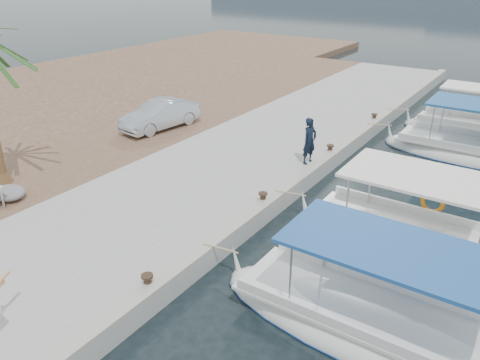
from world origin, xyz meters
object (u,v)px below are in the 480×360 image
Objects in this scene: fishing_caique_c at (406,244)px; fishing_caique_b at (378,331)px; fisherman at (310,141)px; parked_car at (160,115)px; fishing_caique_d at (477,154)px; fishing_caique_e at (478,134)px.

fishing_caique_b is at bearing -82.47° from fishing_caique_c.
fisherman is at bearing 146.66° from fishing_caique_c.
fisherman is 7.27m from parked_car.
fisherman is at bearing -132.92° from fishing_caique_d.
fishing_caique_e reaches higher than parked_car.
fisherman is (-4.96, 6.67, 1.23)m from fishing_caique_b.
fishing_caique_c and fishing_caique_d have the same top height.
fishing_caique_c is 3.84× the size of fisherman.
parked_car is at bearing 166.01° from fishing_caique_c.
fishing_caique_b is 12.00m from fishing_caique_d.
parked_car is at bearing -145.11° from fishing_caique_e.
fisherman is 0.46× the size of parked_car.
parked_car is (-11.81, -8.24, 0.99)m from fishing_caique_e.
fishing_caique_d reaches higher than fisherman.
fishing_caique_c is at bearing 97.53° from fishing_caique_b.
fishing_caique_b is 1.15× the size of fishing_caique_c.
fishing_caique_e is at bearing -14.21° from fisherman.
fishing_caique_b is at bearing -20.47° from parked_car.
fishing_caique_b is 4.42× the size of fisherman.
fishing_caique_b is 1.12× the size of fishing_caique_e.
fishing_caique_b and fishing_caique_c have the same top height.
fishing_caique_c is 0.98× the size of fishing_caique_e.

